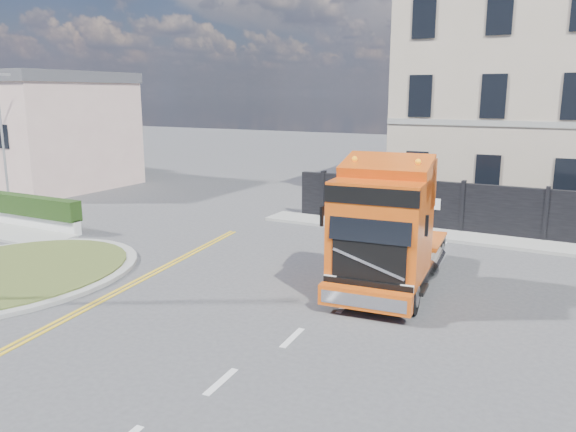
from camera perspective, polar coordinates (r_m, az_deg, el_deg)
The scene contains 9 objects.
ground at distance 16.48m, azimuth -3.24°, elevation -6.85°, with size 120.00×120.00×0.00m, color #424244.
traffic_island at distance 19.06m, azimuth -26.65°, elevation -5.26°, with size 6.80×6.80×0.17m.
hedge_wall at distance 26.21m, azimuth -26.45°, elevation 0.77°, with size 8.00×0.55×1.35m.
seaside_bldg_pink at distance 35.97m, azimuth -23.64°, elevation 7.47°, with size 8.00×8.00×6.00m, color beige.
hoarding_fence at distance 22.74m, azimuth 23.59°, elevation 0.11°, with size 18.80×0.25×2.00m.
georgian_building at distance 29.83m, azimuth 24.61°, elevation 11.95°, with size 12.30×10.30×12.80m.
pavement_far at distance 22.12m, azimuth 21.75°, elevation -2.56°, with size 20.00×1.60×0.12m, color gray.
truck at distance 15.52m, azimuth 9.92°, elevation -1.85°, with size 2.86×6.36×3.70m.
lamppost_slim at distance 29.51m, azimuth -27.10°, elevation 7.83°, with size 0.26×0.52×6.39m.
Camera 1 is at (8.15, -13.25, 5.41)m, focal length 35.00 mm.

